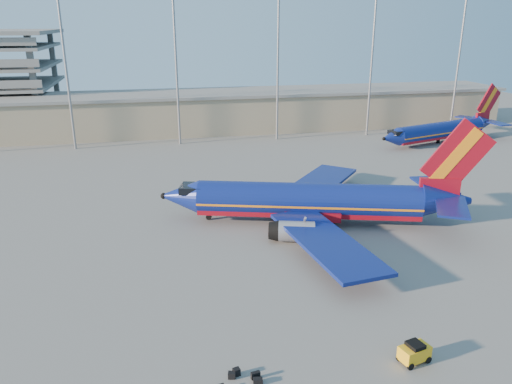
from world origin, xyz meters
TOP-DOWN VIEW (x-y plane):
  - ground at (0.00, 0.00)m, footprint 220.00×220.00m
  - terminal_building at (10.00, 58.00)m, footprint 122.00×16.00m
  - light_mast_row at (5.00, 46.00)m, footprint 101.60×1.60m
  - aircraft_main at (8.35, 0.85)m, footprint 37.80×35.82m
  - aircraft_second at (46.84, 36.23)m, footprint 31.56×16.45m
  - baggage_tug at (7.05, -25.66)m, footprint 2.46×1.84m
  - luggage_pile at (-5.69, -25.15)m, footprint 3.87×2.02m

SIDE VIEW (x-z plane):
  - ground at x=0.00m, z-range 0.00..0.00m
  - luggage_pile at x=-5.69m, z-range -0.03..0.51m
  - baggage_tug at x=7.05m, z-range 0.03..1.61m
  - aircraft_second at x=46.84m, z-range -2.98..8.04m
  - aircraft_main at x=8.35m, z-range -3.76..9.37m
  - terminal_building at x=10.00m, z-range 0.07..8.57m
  - light_mast_row at x=5.00m, z-range 3.23..31.88m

